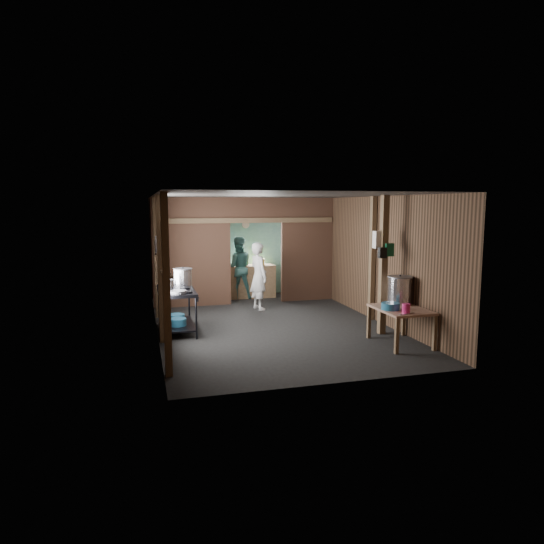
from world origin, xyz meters
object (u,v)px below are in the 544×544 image
object	(u,v)px
cook	(259,276)
gas_range	(177,311)
stock_pot	(400,291)
prep_table	(400,326)
pink_bucket	(406,308)
stove_pot_large	(183,278)
yellow_tub	(259,262)

from	to	relation	value
cook	gas_range	bearing A→B (deg)	113.64
stock_pot	prep_table	bearing A→B (deg)	-115.79
pink_bucket	stove_pot_large	bearing A→B (deg)	142.26
gas_range	prep_table	distance (m)	4.16
stock_pot	yellow_tub	world-z (taller)	stock_pot
pink_bucket	cook	bearing A→B (deg)	112.44
gas_range	pink_bucket	bearing A→B (deg)	-32.11
yellow_tub	cook	world-z (taller)	cook
stock_pot	yellow_tub	xyz separation A→B (m)	(-1.52, 4.60, 0.06)
stove_pot_large	pink_bucket	bearing A→B (deg)	-37.74
pink_bucket	yellow_tub	xyz separation A→B (m)	(-1.21, 5.34, 0.22)
prep_table	stove_pot_large	bearing A→B (deg)	147.25
stove_pot_large	cook	distance (m)	2.19
prep_table	stove_pot_large	distance (m)	4.26
prep_table	stock_pot	size ratio (longest dim) A/B	2.06
stock_pot	cook	distance (m)	3.62
stove_pot_large	stock_pot	size ratio (longest dim) A/B	0.70
pink_bucket	yellow_tub	distance (m)	5.48
stock_pot	cook	size ratio (longest dim) A/B	0.33
stove_pot_large	stock_pot	xyz separation A→B (m)	(3.72, -1.90, -0.11)
gas_range	yellow_tub	world-z (taller)	yellow_tub
pink_bucket	yellow_tub	world-z (taller)	yellow_tub
prep_table	stock_pot	world-z (taller)	stock_pot
stock_pot	cook	world-z (taller)	cook
cook	stock_pot	bearing A→B (deg)	-163.15
prep_table	pink_bucket	xyz separation A→B (m)	(-0.12, -0.37, 0.40)
gas_range	cook	distance (m)	2.58
stove_pot_large	cook	size ratio (longest dim) A/B	0.23
gas_range	stove_pot_large	distance (m)	0.72
stove_pot_large	stock_pot	distance (m)	4.18
yellow_tub	prep_table	bearing A→B (deg)	-74.97
stove_pot_large	cook	xyz separation A→B (m)	(1.83, 1.19, -0.21)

